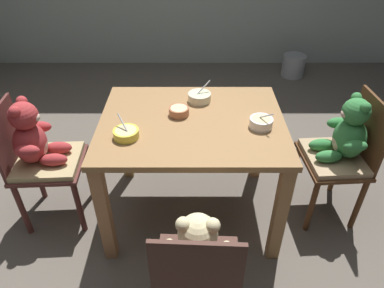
{
  "coord_description": "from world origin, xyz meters",
  "views": [
    {
      "loc": [
        -0.0,
        -1.71,
        1.81
      ],
      "look_at": [
        0.0,
        0.05,
        0.52
      ],
      "focal_mm": 32.99,
      "sensor_mm": 36.0,
      "label": 1
    }
  ],
  "objects_px": {
    "teddy_chair_near_right": "(344,143)",
    "porridge_bowl_cream_far_center": "(199,97)",
    "dining_table": "(192,138)",
    "porridge_bowl_white_near_right": "(261,122)",
    "metal_pail": "(293,66)",
    "teddy_chair_near_left": "(36,148)",
    "porridge_bowl_terracotta_center": "(179,111)",
    "porridge_bowl_yellow_near_left": "(126,133)",
    "teddy_chair_near_front": "(197,262)"
  },
  "relations": [
    {
      "from": "porridge_bowl_white_near_right",
      "to": "metal_pail",
      "type": "relative_size",
      "value": 0.5
    },
    {
      "from": "teddy_chair_near_front",
      "to": "porridge_bowl_cream_far_center",
      "type": "distance_m",
      "value": 1.07
    },
    {
      "from": "porridge_bowl_terracotta_center",
      "to": "teddy_chair_near_front",
      "type": "bearing_deg",
      "value": -83.59
    },
    {
      "from": "dining_table",
      "to": "teddy_chair_near_right",
      "type": "distance_m",
      "value": 0.92
    },
    {
      "from": "teddy_chair_near_front",
      "to": "porridge_bowl_white_near_right",
      "type": "height_order",
      "value": "porridge_bowl_white_near_right"
    },
    {
      "from": "teddy_chair_near_right",
      "to": "teddy_chair_near_front",
      "type": "xyz_separation_m",
      "value": [
        -0.9,
        -0.83,
        -0.01
      ]
    },
    {
      "from": "porridge_bowl_white_near_right",
      "to": "porridge_bowl_yellow_near_left",
      "type": "bearing_deg",
      "value": -172.18
    },
    {
      "from": "teddy_chair_near_left",
      "to": "teddy_chair_near_front",
      "type": "height_order",
      "value": "teddy_chair_near_left"
    },
    {
      "from": "dining_table",
      "to": "teddy_chair_near_left",
      "type": "height_order",
      "value": "teddy_chair_near_left"
    },
    {
      "from": "teddy_chair_near_front",
      "to": "metal_pail",
      "type": "height_order",
      "value": "teddy_chair_near_front"
    },
    {
      "from": "dining_table",
      "to": "porridge_bowl_terracotta_center",
      "type": "distance_m",
      "value": 0.18
    },
    {
      "from": "dining_table",
      "to": "porridge_bowl_cream_far_center",
      "type": "bearing_deg",
      "value": 78.45
    },
    {
      "from": "porridge_bowl_terracotta_center",
      "to": "metal_pail",
      "type": "height_order",
      "value": "porridge_bowl_terracotta_center"
    },
    {
      "from": "teddy_chair_near_right",
      "to": "metal_pail",
      "type": "distance_m",
      "value": 2.19
    },
    {
      "from": "teddy_chair_near_right",
      "to": "porridge_bowl_cream_far_center",
      "type": "xyz_separation_m",
      "value": [
        -0.88,
        0.21,
        0.2
      ]
    },
    {
      "from": "teddy_chair_near_front",
      "to": "porridge_bowl_white_near_right",
      "type": "xyz_separation_m",
      "value": [
        0.36,
        0.75,
        0.21
      ]
    },
    {
      "from": "teddy_chair_near_front",
      "to": "porridge_bowl_white_near_right",
      "type": "bearing_deg",
      "value": -23.0
    },
    {
      "from": "dining_table",
      "to": "teddy_chair_near_front",
      "type": "height_order",
      "value": "teddy_chair_near_front"
    },
    {
      "from": "dining_table",
      "to": "porridge_bowl_yellow_near_left",
      "type": "relative_size",
      "value": 7.74
    },
    {
      "from": "dining_table",
      "to": "porridge_bowl_white_near_right",
      "type": "relative_size",
      "value": 8.19
    },
    {
      "from": "teddy_chair_near_right",
      "to": "metal_pail",
      "type": "height_order",
      "value": "teddy_chair_near_right"
    },
    {
      "from": "dining_table",
      "to": "porridge_bowl_yellow_near_left",
      "type": "height_order",
      "value": "porridge_bowl_yellow_near_left"
    },
    {
      "from": "teddy_chair_near_left",
      "to": "porridge_bowl_cream_far_center",
      "type": "bearing_deg",
      "value": 11.6
    },
    {
      "from": "dining_table",
      "to": "teddy_chair_near_right",
      "type": "relative_size",
      "value": 1.23
    },
    {
      "from": "teddy_chair_near_left",
      "to": "porridge_bowl_white_near_right",
      "type": "relative_size",
      "value": 6.69
    },
    {
      "from": "porridge_bowl_cream_far_center",
      "to": "porridge_bowl_white_near_right",
      "type": "bearing_deg",
      "value": -41.1
    },
    {
      "from": "teddy_chair_near_left",
      "to": "porridge_bowl_yellow_near_left",
      "type": "height_order",
      "value": "teddy_chair_near_left"
    },
    {
      "from": "porridge_bowl_cream_far_center",
      "to": "porridge_bowl_terracotta_center",
      "type": "relative_size",
      "value": 1.2
    },
    {
      "from": "teddy_chair_near_right",
      "to": "porridge_bowl_terracotta_center",
      "type": "xyz_separation_m",
      "value": [
        -1.0,
        0.05,
        0.2
      ]
    },
    {
      "from": "porridge_bowl_terracotta_center",
      "to": "metal_pail",
      "type": "relative_size",
      "value": 0.46
    },
    {
      "from": "porridge_bowl_cream_far_center",
      "to": "metal_pail",
      "type": "bearing_deg",
      "value": 59.36
    },
    {
      "from": "teddy_chair_near_right",
      "to": "porridge_bowl_yellow_near_left",
      "type": "relative_size",
      "value": 6.3
    },
    {
      "from": "teddy_chair_near_front",
      "to": "porridge_bowl_yellow_near_left",
      "type": "relative_size",
      "value": 6.08
    },
    {
      "from": "porridge_bowl_terracotta_center",
      "to": "teddy_chair_near_right",
      "type": "bearing_deg",
      "value": -2.71
    },
    {
      "from": "porridge_bowl_white_near_right",
      "to": "metal_pail",
      "type": "height_order",
      "value": "porridge_bowl_white_near_right"
    },
    {
      "from": "teddy_chair_near_right",
      "to": "porridge_bowl_white_near_right",
      "type": "relative_size",
      "value": 6.67
    },
    {
      "from": "teddy_chair_near_front",
      "to": "metal_pail",
      "type": "relative_size",
      "value": 3.22
    },
    {
      "from": "teddy_chair_near_front",
      "to": "porridge_bowl_cream_far_center",
      "type": "xyz_separation_m",
      "value": [
        0.02,
        1.04,
        0.21
      ]
    },
    {
      "from": "teddy_chair_near_left",
      "to": "teddy_chair_near_right",
      "type": "bearing_deg",
      "value": -1.78
    },
    {
      "from": "teddy_chair_near_right",
      "to": "porridge_bowl_white_near_right",
      "type": "xyz_separation_m",
      "value": [
        -0.54,
        -0.08,
        0.2
      ]
    },
    {
      "from": "metal_pail",
      "to": "teddy_chair_near_left",
      "type": "bearing_deg",
      "value": -134.12
    },
    {
      "from": "porridge_bowl_cream_far_center",
      "to": "porridge_bowl_white_near_right",
      "type": "relative_size",
      "value": 1.09
    },
    {
      "from": "dining_table",
      "to": "porridge_bowl_white_near_right",
      "type": "xyz_separation_m",
      "value": [
        0.38,
        -0.07,
        0.15
      ]
    },
    {
      "from": "dining_table",
      "to": "teddy_chair_near_front",
      "type": "distance_m",
      "value": 0.82
    },
    {
      "from": "porridge_bowl_yellow_near_left",
      "to": "porridge_bowl_white_near_right",
      "type": "bearing_deg",
      "value": 7.82
    },
    {
      "from": "porridge_bowl_yellow_near_left",
      "to": "porridge_bowl_cream_far_center",
      "type": "bearing_deg",
      "value": 44.81
    },
    {
      "from": "teddy_chair_near_left",
      "to": "porridge_bowl_terracotta_center",
      "type": "xyz_separation_m",
      "value": [
        0.85,
        0.09,
        0.2
      ]
    },
    {
      "from": "porridge_bowl_white_near_right",
      "to": "teddy_chair_near_left",
      "type": "bearing_deg",
      "value": 178.4
    },
    {
      "from": "teddy_chair_near_front",
      "to": "porridge_bowl_terracotta_center",
      "type": "bearing_deg",
      "value": 9.04
    },
    {
      "from": "porridge_bowl_cream_far_center",
      "to": "porridge_bowl_yellow_near_left",
      "type": "height_order",
      "value": "porridge_bowl_cream_far_center"
    }
  ]
}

